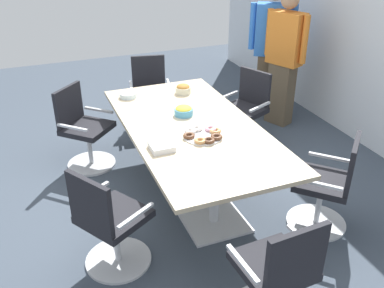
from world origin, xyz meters
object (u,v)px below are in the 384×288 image
Objects in this scene: office_chair_1 at (110,225)px; office_chair_2 at (277,277)px; snack_bowl_chips_yellow at (184,111)px; plate_stack at (128,95)px; office_chair_4 at (245,113)px; office_chair_0 at (84,132)px; office_chair_3 at (328,188)px; office_chair_5 at (150,96)px; conference_table at (192,137)px; person_standing_1 at (284,58)px; snack_bowl_pretzels at (183,89)px; donut_platter at (203,135)px; napkin_pile at (161,147)px; person_standing_0 at (271,49)px.

office_chair_1 is 1.00× the size of office_chair_2.
plate_stack is (-0.67, -0.40, -0.02)m from snack_bowl_chips_yellow.
office_chair_2 is 2.67m from office_chair_4.
office_chair_0 is 1.00× the size of office_chair_3.
office_chair_0 is 1.00× the size of office_chair_5.
office_chair_5 is (-2.45, 1.07, 0.00)m from office_chair_1.
person_standing_1 reaches higher than conference_table.
office_chair_5 is at bearing 148.60° from plate_stack.
person_standing_1 is (-1.12, 1.72, 0.28)m from conference_table.
conference_table is 14.07× the size of snack_bowl_pretzels.
person_standing_1 is 4.69× the size of donut_platter.
plate_stack reaches higher than donut_platter.
snack_bowl_chips_yellow is (1.44, -0.07, 0.39)m from office_chair_5.
office_chair_2 is at bearing -3.03° from donut_platter.
office_chair_4 reaches higher than donut_platter.
conference_table is at bearing 87.78° from office_chair_0.
office_chair_2 is at bearing 12.83° from office_chair_1.
office_chair_3 is at bearing 51.98° from donut_platter.
snack_bowl_chips_yellow is 0.74m from napkin_pile.
office_chair_4 is 1.45m from donut_platter.
snack_bowl_chips_yellow is at bearing 93.15° from office_chair_4.
person_standing_0 is (-2.43, 0.82, 0.53)m from office_chair_3.
office_chair_5 is 5.34× the size of snack_bowl_pretzels.
office_chair_5 is 2.46× the size of donut_platter.
office_chair_4 is at bearing 63.01° from office_chair_2.
office_chair_0 is at bearing -96.97° from snack_bowl_pretzels.
donut_platter is (-1.45, 0.08, 0.36)m from office_chair_2.
snack_bowl_pretzels is (-0.56, 0.20, 0.00)m from snack_bowl_chips_yellow.
conference_table is 1.02m from plate_stack.
office_chair_0 is 4.67× the size of napkin_pile.
office_chair_4 is 1.16m from person_standing_0.
office_chair_5 is at bearing 63.41° from office_chair_3.
snack_bowl_pretzels reaches higher than napkin_pile.
person_standing_0 is at bearing -24.26° from person_standing_1.
office_chair_5 reaches higher than snack_bowl_chips_yellow.
office_chair_2 and office_chair_5 have the same top height.
office_chair_5 is (-0.95, -0.91, 0.00)m from office_chair_4.
snack_bowl_chips_yellow is at bearing 177.18° from conference_table.
person_standing_0 is (0.23, 1.65, 0.53)m from office_chair_5.
office_chair_0 is 1.71m from office_chair_1.
conference_table is 1.72m from office_chair_2.
snack_bowl_pretzels is at bearing 79.96° from office_chair_2.
plate_stack is at bearing 178.65° from napkin_pile.
office_chair_3 is 1.00× the size of office_chair_5.
snack_bowl_chips_yellow is (0.49, -0.98, 0.39)m from office_chair_4.
conference_table is at bearing 95.92° from office_chair_1.
conference_table is 12.31× the size of napkin_pile.
office_chair_1 and office_chair_3 have the same top height.
donut_platter is (0.25, 0.01, 0.15)m from conference_table.
office_chair_2 reaches higher than plate_stack.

